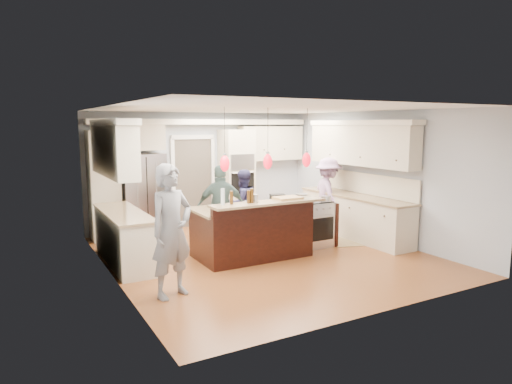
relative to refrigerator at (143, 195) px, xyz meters
The scene contains 23 objects.
ground_plane 3.19m from the refrigerator, 59.58° to the right, with size 6.00×6.00×0.00m, color #A2572C.
room_shell 3.20m from the refrigerator, 59.58° to the right, with size 5.54×6.04×2.72m.
refrigerator is the anchor object (origin of this frame).
oven_column 2.31m from the refrigerator, ahead, with size 0.72×0.69×2.30m.
back_upper_cabinets 1.12m from the refrigerator, ahead, with size 5.30×0.61×2.54m.
right_counter_run 4.63m from the refrigerator, 30.36° to the right, with size 0.64×3.10×2.51m.
left_cabinets 2.05m from the refrigerator, 115.94° to the right, with size 0.64×2.30×2.51m.
kitchen_island 2.91m from the refrigerator, 63.09° to the right, with size 2.10×1.46×1.12m.
island_range 3.71m from the refrigerator, 42.59° to the right, with size 0.82×0.71×0.92m.
pendant_lights 3.53m from the refrigerator, 67.57° to the right, with size 1.75×0.15×1.03m.
person_bar_end 3.82m from the refrigerator, 99.38° to the right, with size 0.69×0.45×1.89m, color slate.
person_far_left 2.19m from the refrigerator, 32.48° to the right, with size 0.71×0.56×1.47m, color #2B2A51.
person_far_right 2.08m from the refrigerator, 59.60° to the right, with size 0.96×0.40×1.64m, color #415B59.
person_range_side 4.13m from the refrigerator, 23.08° to the right, with size 1.09×0.62×1.68m, color #A27FAA.
floor_rug 4.41m from the refrigerator, 36.55° to the right, with size 0.58×0.85×0.01m, color olive.
water_bottle 3.18m from the refrigerator, 81.46° to the right, with size 0.06×0.06×0.27m, color silver.
beer_bottle_a 3.20m from the refrigerator, 78.61° to the right, with size 0.06×0.06×0.22m, color #3F260B.
beer_bottle_b 3.32m from the refrigerator, 73.83° to the right, with size 0.06×0.06×0.22m, color #3F260B.
beer_bottle_c 3.33m from the refrigerator, 72.66° to the right, with size 0.06×0.06×0.24m, color #3F260B.
drink_can 3.34m from the refrigerator, 71.38° to the right, with size 0.07×0.07×0.14m, color #B7B7BC.
cutting_board 3.57m from the refrigerator, 60.75° to the right, with size 0.46×0.33×0.04m, color tan.
pot_large 3.49m from the refrigerator, 43.74° to the right, with size 0.24×0.24×0.14m, color #B7B7BC.
pot_small 3.96m from the refrigerator, 42.74° to the right, with size 0.20×0.20×0.10m, color #B7B7BC.
Camera 1 is at (-4.16, -7.14, 2.42)m, focal length 32.00 mm.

